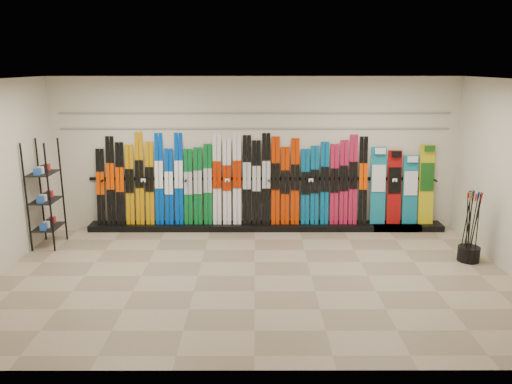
{
  "coord_description": "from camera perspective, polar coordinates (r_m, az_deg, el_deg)",
  "views": [
    {
      "loc": [
        0.01,
        -7.25,
        3.21
      ],
      "look_at": [
        0.02,
        1.0,
        1.1
      ],
      "focal_mm": 35.0,
      "sensor_mm": 36.0,
      "label": 1
    }
  ],
  "objects": [
    {
      "name": "back_wall",
      "position": [
        9.89,
        -0.15,
        4.4
      ],
      "size": [
        8.0,
        0.0,
        8.0
      ],
      "primitive_type": "plane",
      "rotation": [
        1.57,
        0.0,
        0.0
      ],
      "color": "beige",
      "rests_on": "floor"
    },
    {
      "name": "ski_poles",
      "position": [
        9.03,
        23.35,
        -3.6
      ],
      "size": [
        0.26,
        0.36,
        1.18
      ],
      "color": "black",
      "rests_on": "pole_bin"
    },
    {
      "name": "ski_rack_base",
      "position": [
        10.04,
        1.14,
        -3.95
      ],
      "size": [
        8.0,
        0.4,
        0.12
      ],
      "primitive_type": "cube",
      "color": "black",
      "rests_on": "floor"
    },
    {
      "name": "ceiling",
      "position": [
        7.25,
        -0.17,
        12.7
      ],
      "size": [
        8.0,
        8.0,
        0.0
      ],
      "primitive_type": "plane",
      "rotation": [
        3.14,
        0.0,
        0.0
      ],
      "color": "silver",
      "rests_on": "back_wall"
    },
    {
      "name": "accessory_rack",
      "position": [
        9.67,
        -22.97,
        -0.23
      ],
      "size": [
        0.4,
        0.6,
        1.93
      ],
      "primitive_type": "cube",
      "color": "black",
      "rests_on": "floor"
    },
    {
      "name": "slatwall_rail_0",
      "position": [
        9.8,
        -0.15,
        7.26
      ],
      "size": [
        7.6,
        0.02,
        0.03
      ],
      "primitive_type": "cube",
      "color": "gray",
      "rests_on": "back_wall"
    },
    {
      "name": "floor",
      "position": [
        7.92,
        -0.16,
        -9.54
      ],
      "size": [
        8.0,
        8.0,
        0.0
      ],
      "primitive_type": "plane",
      "color": "gray",
      "rests_on": "ground"
    },
    {
      "name": "skis",
      "position": [
        9.88,
        -2.72,
        1.11
      ],
      "size": [
        5.37,
        0.29,
        1.82
      ],
      "color": "black",
      "rests_on": "ski_rack_base"
    },
    {
      "name": "slatwall_rail_1",
      "position": [
        9.77,
        -0.15,
        9.0
      ],
      "size": [
        7.6,
        0.02,
        0.03
      ],
      "primitive_type": "cube",
      "color": "gray",
      "rests_on": "back_wall"
    },
    {
      "name": "pole_bin",
      "position": [
        9.17,
        23.12,
        -6.51
      ],
      "size": [
        0.36,
        0.36,
        0.25
      ],
      "primitive_type": "cylinder",
      "color": "black",
      "rests_on": "floor"
    },
    {
      "name": "snowboards",
      "position": [
        10.31,
        16.39,
        0.58
      ],
      "size": [
        1.26,
        0.24,
        1.57
      ],
      "color": "#14728C",
      "rests_on": "ski_rack_base"
    }
  ]
}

